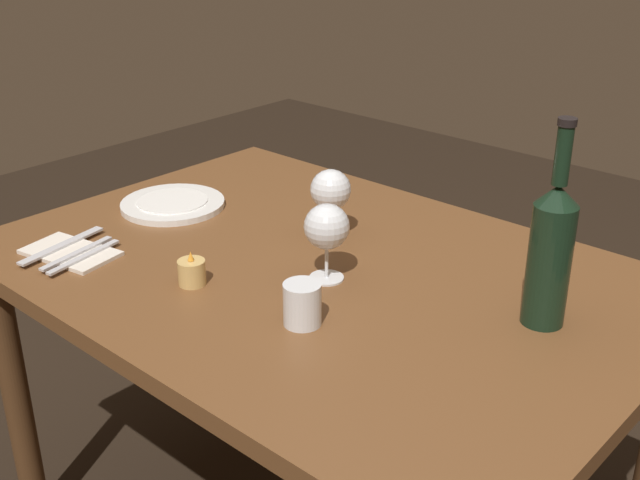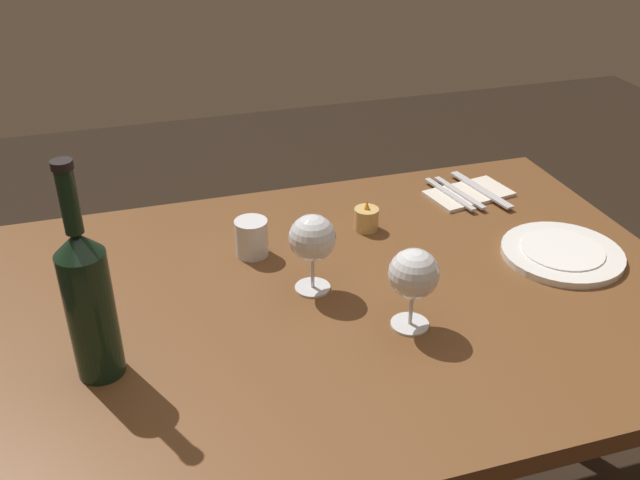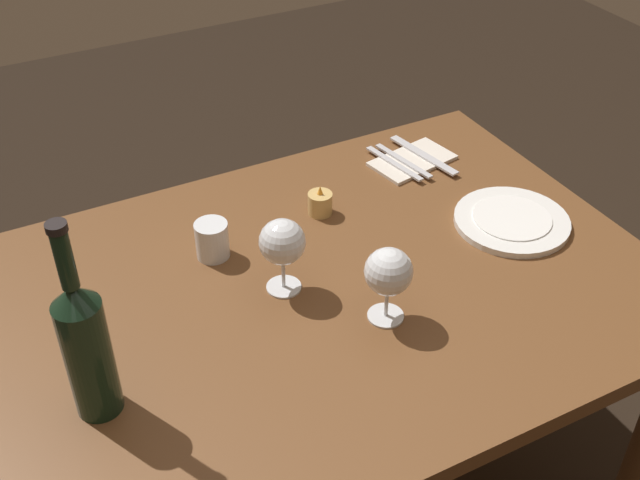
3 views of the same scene
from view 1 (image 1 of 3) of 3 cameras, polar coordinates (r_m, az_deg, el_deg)
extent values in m
cube|color=brown|center=(1.57, -0.25, -2.47)|extent=(1.30, 0.90, 0.04)
cylinder|color=#50311A|center=(2.34, -4.49, -3.16)|extent=(0.06, 0.06, 0.70)
cylinder|color=#50311A|center=(1.98, -20.85, -10.53)|extent=(0.06, 0.06, 0.70)
cylinder|color=white|center=(1.69, 0.75, 0.37)|extent=(0.07, 0.07, 0.00)
cylinder|color=white|center=(1.68, 0.75, 1.46)|extent=(0.01, 0.01, 0.07)
sphere|color=white|center=(1.66, 0.76, 3.62)|extent=(0.09, 0.09, 0.09)
cylinder|color=#510A14|center=(1.66, 0.76, 3.43)|extent=(0.07, 0.07, 0.02)
cylinder|color=white|center=(1.51, 0.47, -2.72)|extent=(0.07, 0.07, 0.00)
cylinder|color=white|center=(1.50, 0.47, -1.47)|extent=(0.01, 0.01, 0.07)
sphere|color=white|center=(1.47, 0.48, 0.98)|extent=(0.09, 0.09, 0.09)
cylinder|color=#510A14|center=(1.47, 0.48, 0.94)|extent=(0.07, 0.07, 0.03)
cylinder|color=black|center=(1.37, 16.01, -1.76)|extent=(0.07, 0.07, 0.21)
cone|color=black|center=(1.33, 16.63, 3.10)|extent=(0.07, 0.07, 0.03)
cylinder|color=black|center=(1.30, 16.97, 5.79)|extent=(0.03, 0.03, 0.10)
cylinder|color=black|center=(1.29, 17.26, 8.07)|extent=(0.03, 0.03, 0.01)
cylinder|color=white|center=(1.35, -1.27, -4.59)|extent=(0.07, 0.07, 0.08)
cylinder|color=silver|center=(1.35, -1.27, -5.09)|extent=(0.06, 0.06, 0.04)
cylinder|color=#DBB266|center=(1.50, -9.14, -2.30)|extent=(0.05, 0.05, 0.05)
cylinder|color=white|center=(1.51, -9.13, -2.50)|extent=(0.04, 0.04, 0.03)
cone|color=#F99E2D|center=(1.49, -9.23, -1.13)|extent=(0.01, 0.01, 0.02)
cylinder|color=white|center=(1.87, -10.47, 2.54)|extent=(0.24, 0.24, 0.01)
cylinder|color=white|center=(1.87, -10.49, 2.78)|extent=(0.16, 0.16, 0.00)
cube|color=silver|center=(1.69, -17.40, -0.86)|extent=(0.21, 0.14, 0.01)
cube|color=silver|center=(1.66, -16.97, -0.90)|extent=(0.05, 0.18, 0.00)
cube|color=silver|center=(1.64, -16.51, -1.15)|extent=(0.05, 0.18, 0.00)
cube|color=silver|center=(1.71, -17.96, -0.37)|extent=(0.06, 0.21, 0.00)
camera|label=2|loc=(2.14, 28.41, 22.88)|focal=39.72mm
camera|label=3|loc=(2.10, 34.29, 28.31)|focal=44.46mm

